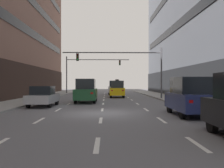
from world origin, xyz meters
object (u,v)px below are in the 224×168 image
at_px(car_parked_1, 190,96).
at_px(car_driving_1, 43,96).
at_px(taxi_driving_2, 117,89).
at_px(traffic_signal_1, 87,67).
at_px(traffic_signal_0, 128,62).
at_px(car_driving_3, 115,88).
at_px(car_driving_0, 86,91).

bearing_deg(car_parked_1, car_driving_1, 149.38).
bearing_deg(taxi_driving_2, car_parked_1, -79.34).
xyz_separation_m(car_parked_1, traffic_signal_1, (-8.19, 29.16, 3.46)).
bearing_deg(taxi_driving_2, traffic_signal_1, 113.52).
xyz_separation_m(car_driving_1, taxi_driving_2, (6.43, 12.40, 0.27)).
distance_m(taxi_driving_2, traffic_signal_0, 5.28).
bearing_deg(traffic_signal_1, car_driving_3, -42.39).
bearing_deg(traffic_signal_0, car_parked_1, -80.64).
relative_size(car_driving_1, car_driving_3, 0.94).
distance_m(car_driving_1, taxi_driving_2, 13.97).
xyz_separation_m(car_driving_1, traffic_signal_1, (1.67, 23.32, 3.76)).
height_order(car_driving_1, traffic_signal_0, traffic_signal_0).
distance_m(car_driving_3, car_parked_1, 25.14).
bearing_deg(car_driving_3, car_driving_0, -101.97).
xyz_separation_m(traffic_signal_0, traffic_signal_1, (-5.86, 15.03, 0.36)).
bearing_deg(car_driving_1, traffic_signal_1, 85.89).
distance_m(car_driving_0, car_driving_1, 4.93).
bearing_deg(car_driving_1, taxi_driving_2, 62.60).
distance_m(car_driving_0, car_parked_1, 11.77).
relative_size(car_driving_1, traffic_signal_1, 0.40).
bearing_deg(car_driving_1, car_parked_1, -30.62).
relative_size(car_driving_0, taxi_driving_2, 1.04).
distance_m(car_driving_3, traffic_signal_0, 11.26).
height_order(car_driving_0, traffic_signal_0, traffic_signal_0).
height_order(car_driving_3, car_parked_1, car_driving_3).
xyz_separation_m(taxi_driving_2, traffic_signal_1, (-4.75, 10.92, 3.49)).
distance_m(car_driving_1, car_parked_1, 11.46).
relative_size(traffic_signal_0, traffic_signal_1, 1.04).
bearing_deg(car_driving_3, taxi_driving_2, -89.32).
distance_m(traffic_signal_0, traffic_signal_1, 16.13).
relative_size(car_parked_1, traffic_signal_1, 0.42).
xyz_separation_m(car_driving_1, traffic_signal_0, (7.53, 8.29, 3.39)).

